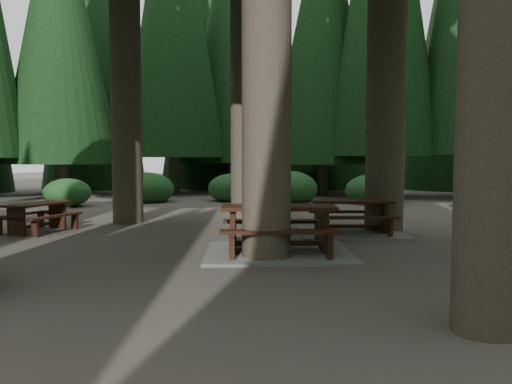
% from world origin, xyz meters
% --- Properties ---
extents(ground, '(80.00, 80.00, 0.00)m').
position_xyz_m(ground, '(0.00, 0.00, 0.00)').
color(ground, '#504841').
rests_on(ground, ground).
extents(picnic_table_a, '(3.20, 2.93, 0.88)m').
position_xyz_m(picnic_table_a, '(0.88, 0.65, 0.32)').
color(picnic_table_a, gray).
rests_on(picnic_table_a, ground).
extents(picnic_table_b, '(1.30, 1.60, 0.68)m').
position_xyz_m(picnic_table_b, '(-5.22, 1.35, 0.45)').
color(picnic_table_b, '#351B0F').
rests_on(picnic_table_b, ground).
extents(picnic_table_c, '(2.81, 2.56, 0.78)m').
position_xyz_m(picnic_table_c, '(1.76, 3.44, 0.27)').
color(picnic_table_c, gray).
rests_on(picnic_table_c, ground).
extents(shrub_ring, '(23.86, 24.64, 1.49)m').
position_xyz_m(shrub_ring, '(0.70, 0.75, 0.40)').
color(shrub_ring, '#1E592B').
rests_on(shrub_ring, ground).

